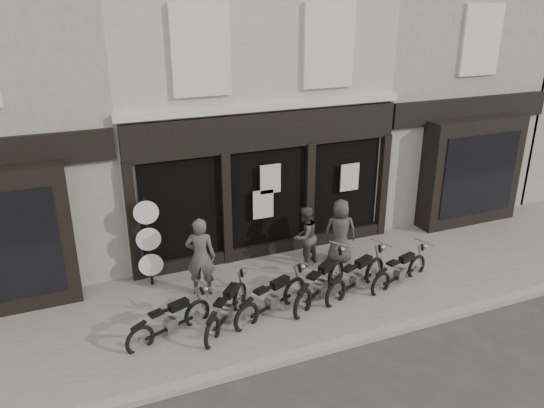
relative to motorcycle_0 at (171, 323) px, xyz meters
name	(u,v)px	position (x,y,z in m)	size (l,w,h in m)	color
ground_plane	(319,313)	(3.21, -0.31, -0.38)	(90.00, 90.00, 0.00)	#2D2B28
pavement	(301,291)	(3.21, 0.59, -0.32)	(30.00, 4.20, 0.12)	#625C56
kerb	(348,342)	(3.21, -1.56, -0.31)	(30.00, 0.25, 0.13)	gray
central_building	(229,87)	(3.21, 5.64, 3.70)	(7.30, 6.22, 8.34)	#B3AB99
neighbour_right	(411,77)	(9.56, 5.58, 3.66)	(5.60, 6.73, 8.34)	gray
motorcycle_0	(171,323)	(0.00, 0.00, 0.00)	(1.89, 0.96, 0.95)	black
motorcycle_1	(227,311)	(1.18, -0.03, 0.02)	(1.57, 1.71, 1.00)	black
motorcycle_2	(272,301)	(2.20, -0.06, 0.03)	(2.02, 1.11, 1.03)	black
motorcycle_3	(321,285)	(3.44, 0.08, 0.05)	(1.99, 1.51, 1.09)	black
motorcycle_4	(356,279)	(4.36, 0.05, 0.04)	(2.07, 1.13, 1.05)	black
motorcycle_5	(400,273)	(5.50, -0.04, 0.00)	(1.94, 0.85, 0.95)	black
man_left	(201,257)	(1.02, 1.33, 0.67)	(0.68, 0.44, 1.86)	#464239
man_centre	(305,236)	(3.81, 1.69, 0.52)	(0.76, 0.59, 1.56)	#3E3832
man_right	(340,231)	(4.72, 1.51, 0.58)	(0.82, 0.53, 1.68)	#38322E
advert_sign_post	(149,246)	(0.02, 2.13, 0.76)	(0.57, 0.37, 2.34)	black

